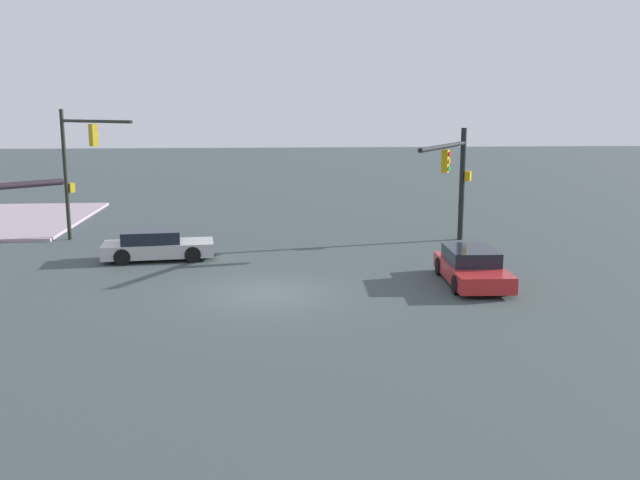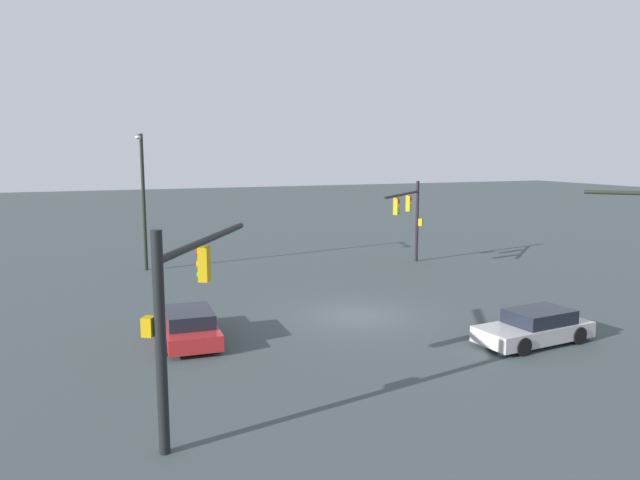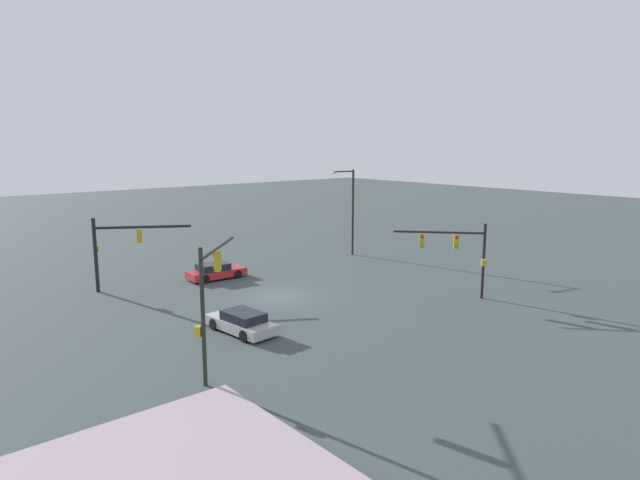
# 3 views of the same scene
# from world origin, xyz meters

# --- Properties ---
(ground_plane) EXTENTS (180.86, 180.86, 0.00)m
(ground_plane) POSITION_xyz_m (0.00, 0.00, 0.00)
(ground_plane) COLOR #3B4647
(traffic_signal_near_corner) EXTENTS (3.81, 5.73, 5.17)m
(traffic_signal_near_corner) POSITION_xyz_m (-8.40, -7.62, 3.41)
(traffic_signal_near_corner) COLOR black
(traffic_signal_near_corner) RESTS_ON ground
(traffic_signal_cross_street) EXTENTS (3.93, 4.20, 6.01)m
(traffic_signal_cross_street) POSITION_xyz_m (8.24, -9.65, 3.95)
(traffic_signal_cross_street) COLOR black
(traffic_signal_cross_street) RESTS_ON ground
(sedan_car_approaching) EXTENTS (4.53, 2.17, 1.21)m
(sedan_car_approaching) POSITION_xyz_m (4.36, -5.69, 0.57)
(sedan_car_approaching) COLOR #B1B0B0
(sedan_car_approaching) RESTS_ON ground
(sedan_car_waiting_far) EXTENTS (2.10, 4.44, 1.21)m
(sedan_car_waiting_far) POSITION_xyz_m (-7.16, -0.78, 0.57)
(sedan_car_waiting_far) COLOR #B22425
(sedan_car_waiting_far) RESTS_ON ground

